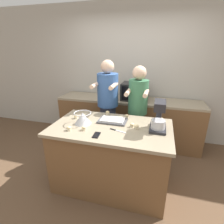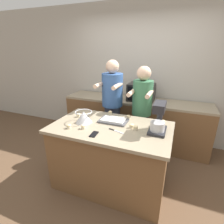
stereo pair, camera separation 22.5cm
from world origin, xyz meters
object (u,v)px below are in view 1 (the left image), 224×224
at_px(cupcake_4, 84,128).
at_px(cupcake_2, 69,128).
at_px(stand_mixer, 159,117).
at_px(cupcake_1, 108,113).
at_px(cell_phone, 96,135).
at_px(microwave_oven, 135,91).
at_px(cupcake_3, 132,125).
at_px(baking_tray, 113,120).
at_px(cupcake_7, 127,116).
at_px(cupcake_6, 161,120).
at_px(person_left, 108,108).
at_px(cupcake_0, 136,127).
at_px(cupcake_5, 76,117).
at_px(person_right, 137,113).
at_px(knife, 117,130).
at_px(mixing_bowl, 83,118).

bearing_deg(cupcake_4, cupcake_2, -162.04).
distance_m(stand_mixer, cupcake_1, 0.83).
bearing_deg(cell_phone, microwave_oven, 82.67).
bearing_deg(cupcake_3, cupcake_4, -156.29).
bearing_deg(cupcake_4, baking_tray, 52.35).
relative_size(cupcake_4, cupcake_7, 1.00).
relative_size(cell_phone, cupcake_6, 2.64).
distance_m(person_left, cupcake_6, 0.98).
bearing_deg(cupcake_4, cupcake_7, 50.46).
height_order(cell_phone, cupcake_3, cupcake_3).
bearing_deg(cupcake_0, cupcake_3, 151.68).
distance_m(cupcake_5, cupcake_7, 0.73).
height_order(person_right, cupcake_0, person_right).
xyz_separation_m(stand_mixer, cupcake_2, (-1.05, -0.32, -0.14)).
height_order(person_right, cell_phone, person_right).
relative_size(microwave_oven, cell_phone, 3.27).
bearing_deg(baking_tray, microwave_oven, 83.61).
relative_size(person_left, stand_mixer, 4.55).
xyz_separation_m(cupcake_1, cupcake_4, (-0.13, -0.59, 0.00)).
bearing_deg(person_right, cupcake_1, -141.20).
height_order(cupcake_1, cupcake_4, same).
relative_size(microwave_oven, cupcake_3, 8.65).
bearing_deg(cupcake_4, microwave_oven, 74.94).
bearing_deg(cell_phone, cupcake_0, 35.41).
height_order(cell_phone, cupcake_0, cupcake_0).
bearing_deg(cell_phone, knife, 42.35).
bearing_deg(mixing_bowl, baking_tray, 25.18).
bearing_deg(cupcake_3, knife, -136.75).
bearing_deg(person_left, cupcake_1, -73.72).
bearing_deg(microwave_oven, person_left, -123.62).
distance_m(cell_phone, cupcake_5, 0.62).
bearing_deg(knife, person_left, 113.76).
height_order(baking_tray, cupcake_5, cupcake_5).
bearing_deg(microwave_oven, mixing_bowl, -110.74).
distance_m(person_left, cell_phone, 1.03).
height_order(person_right, cupcake_1, person_right).
height_order(cupcake_1, cupcake_6, same).
bearing_deg(person_right, stand_mixer, -62.71).
xyz_separation_m(baking_tray, cell_phone, (-0.08, -0.44, -0.01)).
bearing_deg(baking_tray, cupcake_7, 46.92).
distance_m(person_left, cupcake_1, 0.35).
xyz_separation_m(mixing_bowl, baking_tray, (0.37, 0.17, -0.06)).
relative_size(baking_tray, cupcake_2, 6.83).
xyz_separation_m(cupcake_3, cupcake_5, (-0.82, 0.07, 0.00)).
bearing_deg(cupcake_3, cupcake_5, 175.10).
xyz_separation_m(microwave_oven, cell_phone, (-0.20, -1.57, -0.16)).
distance_m(baking_tray, cupcake_4, 0.44).
bearing_deg(stand_mixer, person_right, 117.29).
bearing_deg(person_left, cell_phone, -80.59).
xyz_separation_m(cell_phone, knife, (0.20, 0.18, -0.00)).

